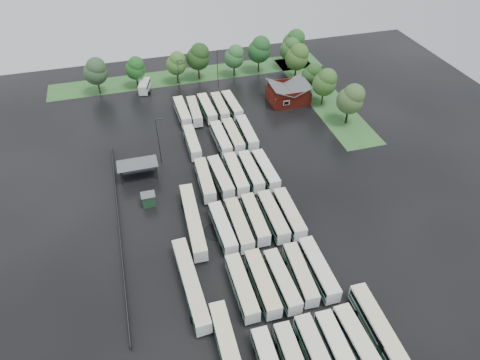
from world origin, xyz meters
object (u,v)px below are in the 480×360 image
object	(u,v)px
brick_building	(288,95)
artic_bus_west_a	(231,360)
artic_bus_east	(385,340)
minibus	(145,86)

from	to	relation	value
brick_building	artic_bus_west_a	world-z (taller)	brick_building
brick_building	artic_bus_east	bearing A→B (deg)	-99.73
artic_bus_east	minibus	world-z (taller)	artic_bus_east
artic_bus_east	brick_building	bearing A→B (deg)	81.39
brick_building	minibus	size ratio (longest dim) A/B	1.52
artic_bus_west_a	minibus	bearing A→B (deg)	92.57
artic_bus_east	minibus	bearing A→B (deg)	106.92
artic_bus_west_a	minibus	world-z (taller)	artic_bus_west_a
brick_building	minibus	world-z (taller)	brick_building
brick_building	minibus	distance (m)	39.37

